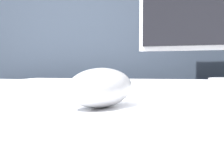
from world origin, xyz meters
The scene contains 3 objects.
partition_panel centered at (0.00, 0.68, 0.66)m, with size 5.00×0.03×1.32m.
computer_mouse_near centered at (0.06, -0.11, 0.75)m, with size 0.07×0.13×0.05m.
keyboard centered at (0.01, 0.10, 0.74)m, with size 0.41×0.17×0.02m.
Camera 1 is at (0.21, -0.46, 0.78)m, focal length 50.00 mm.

